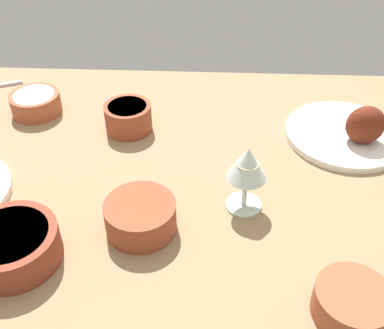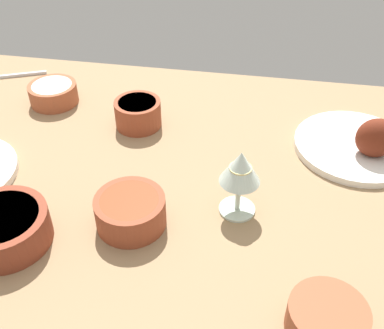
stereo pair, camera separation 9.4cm
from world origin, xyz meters
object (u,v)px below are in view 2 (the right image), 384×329
bowl_pasta (327,319)px  bowl_potatoes (4,227)px  bowl_onions (138,113)px  bowl_cream (53,93)px  plate_far_side (361,144)px  wine_glass (240,171)px  bowl_sauce (130,211)px  fork_loose (16,75)px

bowl_pasta → bowl_potatoes: bowl_potatoes is taller
bowl_pasta → bowl_onions: (-41.64, 48.05, 0.76)cm
bowl_potatoes → bowl_cream: bowl_potatoes is taller
plate_far_side → bowl_pasta: plate_far_side is taller
bowl_onions → wine_glass: wine_glass is taller
plate_far_side → bowl_onions: plate_far_side is taller
bowl_pasta → bowl_sauce: bearing=154.9°
plate_far_side → bowl_sauce: bearing=-145.9°
plate_far_side → bowl_cream: size_ratio=2.22×
wine_glass → bowl_sauce: bearing=-160.3°
bowl_sauce → plate_far_side: bearing=34.1°
bowl_pasta → bowl_sauce: 37.98cm
bowl_potatoes → bowl_onions: 42.14cm
bowl_onions → bowl_potatoes: bearing=-108.6°
bowl_sauce → bowl_cream: 49.61cm
bowl_sauce → wine_glass: 21.32cm
bowl_potatoes → fork_loose: 63.83cm
wine_glass → fork_loose: 80.15cm
fork_loose → bowl_cream: bearing=122.6°
bowl_potatoes → bowl_cream: size_ratio=1.31×
bowl_cream → fork_loose: (-16.54, 11.26, -2.39)cm
fork_loose → plate_far_side: bearing=144.9°
bowl_cream → fork_loose: 20.15cm
bowl_potatoes → bowl_sauce: (20.67, 8.02, -0.11)cm
bowl_cream → wine_glass: bearing=-31.9°
bowl_pasta → bowl_sauce: (-34.38, 16.11, 0.51)cm
bowl_pasta → bowl_onions: bearing=130.9°
plate_far_side → wine_glass: size_ratio=1.93×
bowl_onions → bowl_cream: size_ratio=0.90×
bowl_cream → plate_far_side: bearing=-6.3°
plate_far_side → fork_loose: plate_far_side is taller
bowl_sauce → bowl_cream: bowl_sauce is taller
wine_glass → bowl_cream: bearing=148.1°
plate_far_side → bowl_cream: bearing=173.7°
bowl_pasta → bowl_sauce: size_ratio=0.91×
bowl_onions → bowl_sauce: 32.75cm
bowl_onions → wine_glass: bearing=-43.6°
bowl_onions → bowl_sauce: bowl_onions is taller
fork_loose → bowl_pasta: bearing=118.3°
bowl_cream → fork_loose: size_ratio=0.73×
plate_far_side → wine_glass: bearing=-137.5°
plate_far_side → bowl_pasta: (-9.85, -46.05, 0.44)cm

